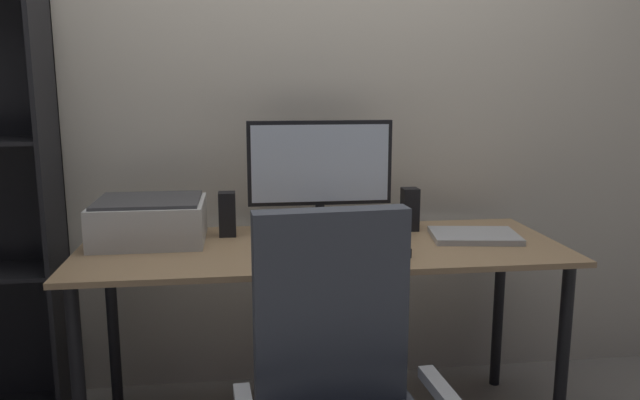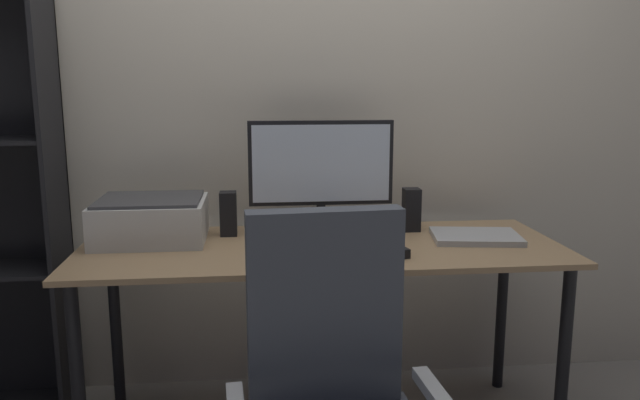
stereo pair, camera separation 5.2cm
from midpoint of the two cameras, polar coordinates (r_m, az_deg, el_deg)
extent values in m
cube|color=beige|center=(2.68, -0.44, 10.33)|extent=(6.40, 0.10, 2.60)
cube|color=tan|center=(2.26, 0.82, -4.40)|extent=(1.74, 0.67, 0.02)
cylinder|color=black|center=(2.20, -20.72, -15.97)|extent=(0.04, 0.04, 0.72)
cylinder|color=black|center=(2.38, 22.08, -13.91)|extent=(0.04, 0.04, 0.72)
cylinder|color=black|center=(2.68, -17.77, -10.78)|extent=(0.04, 0.04, 0.72)
cylinder|color=black|center=(2.83, 16.89, -9.54)|extent=(0.04, 0.04, 0.72)
cylinder|color=black|center=(2.44, 0.70, -2.84)|extent=(0.20, 0.20, 0.01)
cylinder|color=black|center=(2.43, 0.70, -1.56)|extent=(0.04, 0.04, 0.10)
cube|color=black|center=(2.40, 0.71, 3.43)|extent=(0.56, 0.03, 0.33)
cube|color=silver|center=(2.38, 0.75, 3.38)|extent=(0.53, 0.01, 0.30)
cube|color=silver|center=(2.08, 1.76, -5.25)|extent=(0.30, 0.12, 0.02)
cube|color=black|center=(2.13, 7.75, -4.71)|extent=(0.08, 0.11, 0.03)
cylinder|color=#285193|center=(2.25, 2.52, -2.87)|extent=(0.07, 0.07, 0.10)
cube|color=#285193|center=(2.26, 3.63, -2.72)|extent=(0.02, 0.01, 0.06)
cube|color=#B7BABC|center=(2.41, 14.74, -3.28)|extent=(0.35, 0.27, 0.02)
cube|color=black|center=(2.40, -7.83, -1.25)|extent=(0.06, 0.07, 0.17)
cube|color=black|center=(2.48, 9.00, -0.89)|extent=(0.06, 0.07, 0.17)
cube|color=silver|center=(2.38, -14.69, -1.86)|extent=(0.40, 0.34, 0.15)
cube|color=#424244|center=(2.37, -14.78, 0.05)|extent=(0.37, 0.31, 0.01)
cube|color=#474C56|center=(1.62, 1.38, -9.90)|extent=(0.40, 0.10, 0.52)
cube|color=#B7BABC|center=(1.59, 11.69, -17.29)|extent=(0.06, 0.26, 0.03)
cube|color=black|center=(2.61, -22.54, -0.45)|extent=(0.02, 0.28, 1.70)
camera|label=1|loc=(0.03, -89.34, 0.13)|focal=34.76mm
camera|label=2|loc=(0.03, 90.66, -0.13)|focal=34.76mm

